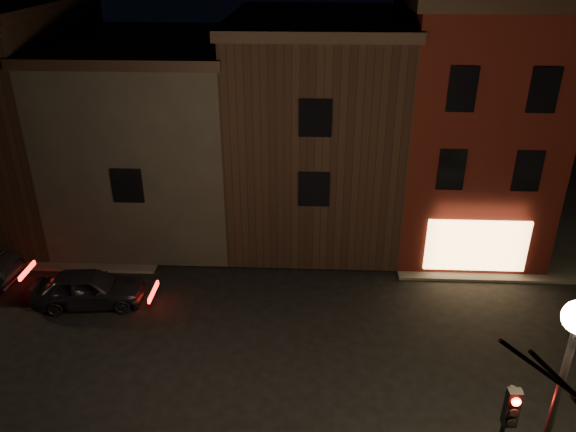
# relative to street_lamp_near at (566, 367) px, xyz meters

# --- Properties ---
(ground) EXTENTS (120.00, 120.00, 0.00)m
(ground) POSITION_rel_street_lamp_near_xyz_m (-6.20, 6.00, -5.18)
(ground) COLOR black
(ground) RESTS_ON ground
(corner_building) EXTENTS (6.50, 8.50, 10.50)m
(corner_building) POSITION_rel_street_lamp_near_xyz_m (1.80, 15.47, 0.22)
(corner_building) COLOR #45100C
(corner_building) RESTS_ON ground
(row_building_a) EXTENTS (7.30, 10.30, 9.40)m
(row_building_a) POSITION_rel_street_lamp_near_xyz_m (-4.70, 16.50, -0.34)
(row_building_a) COLOR black
(row_building_a) RESTS_ON ground
(row_building_b) EXTENTS (7.80, 10.30, 8.40)m
(row_building_b) POSITION_rel_street_lamp_near_xyz_m (-11.95, 16.50, -0.85)
(row_building_b) COLOR black
(row_building_b) RESTS_ON ground
(row_building_c) EXTENTS (7.30, 10.30, 9.90)m
(row_building_c) POSITION_rel_street_lamp_near_xyz_m (-19.20, 16.50, -0.09)
(row_building_c) COLOR black
(row_building_c) RESTS_ON ground
(street_lamp_near) EXTENTS (0.60, 0.60, 6.48)m
(street_lamp_near) POSITION_rel_street_lamp_near_xyz_m (0.00, 0.00, 0.00)
(street_lamp_near) COLOR black
(street_lamp_near) RESTS_ON sidewalk_near_right
(parked_car_a) EXTENTS (4.19, 2.05, 1.38)m
(parked_car_a) POSITION_rel_street_lamp_near_xyz_m (-12.97, 8.82, -4.49)
(parked_car_a) COLOR black
(parked_car_a) RESTS_ON ground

